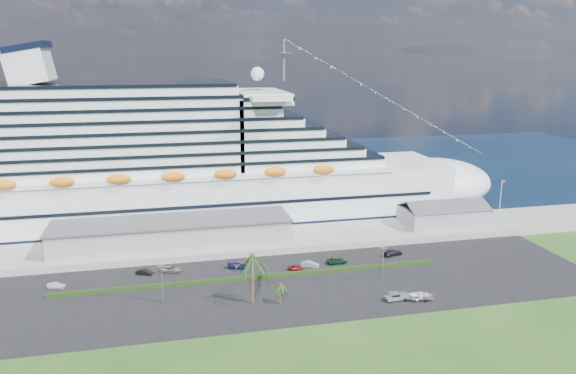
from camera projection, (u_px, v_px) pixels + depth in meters
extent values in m
plane|color=#224617|center=(305.00, 307.00, 113.83)|extent=(420.00, 420.00, 0.00)
cube|color=black|center=(292.00, 285.00, 124.23)|extent=(140.00, 38.00, 0.12)
cube|color=gray|center=(267.00, 240.00, 151.49)|extent=(240.00, 20.00, 1.80)
cube|color=black|center=(227.00, 174.00, 236.91)|extent=(420.00, 160.00, 0.02)
cube|color=silver|center=(187.00, 197.00, 168.16)|extent=(160.00, 30.00, 16.00)
ellipsoid|color=silver|center=(431.00, 183.00, 185.64)|extent=(40.00, 30.00, 16.00)
cube|color=black|center=(188.00, 218.00, 169.77)|extent=(164.00, 30.60, 2.40)
cube|color=silver|center=(141.00, 126.00, 160.43)|extent=(128.00, 26.00, 24.80)
cube|color=silver|center=(260.00, 96.00, 166.19)|extent=(14.00, 38.00, 3.20)
cube|color=silver|center=(29.00, 64.00, 150.20)|extent=(11.58, 14.00, 11.58)
cylinder|color=gray|center=(284.00, 60.00, 165.25)|extent=(0.70, 0.70, 12.00)
ellipsoid|color=orange|center=(173.00, 177.00, 150.01)|extent=(90.00, 2.40, 2.60)
ellipsoid|color=orange|center=(170.00, 156.00, 179.93)|extent=(90.00, 2.40, 2.60)
cube|color=black|center=(186.00, 194.00, 167.97)|extent=(144.00, 30.40, 0.90)
cube|color=gray|center=(173.00, 233.00, 145.11)|extent=(60.00, 14.00, 6.00)
cube|color=#4C4C54|center=(172.00, 221.00, 144.37)|extent=(61.00, 15.00, 0.40)
cube|color=gray|center=(444.00, 216.00, 162.07)|extent=(24.00, 12.00, 4.80)
cube|color=#4C4C54|center=(450.00, 206.00, 158.37)|extent=(24.00, 6.31, 2.74)
cube|color=#4C4C54|center=(440.00, 201.00, 164.05)|extent=(24.00, 6.31, 2.74)
cylinder|color=silver|center=(500.00, 200.00, 165.15)|extent=(0.16, 0.16, 12.00)
cube|color=red|center=(504.00, 181.00, 163.93)|extent=(1.00, 0.04, 0.70)
cube|color=black|center=(253.00, 277.00, 127.10)|extent=(88.00, 1.10, 0.90)
cylinder|color=gray|center=(162.00, 285.00, 114.31)|extent=(0.24, 0.24, 8.00)
cube|color=gray|center=(161.00, 266.00, 113.34)|extent=(1.60, 0.35, 0.35)
cylinder|color=gray|center=(383.00, 265.00, 124.80)|extent=(0.24, 0.24, 8.00)
cube|color=gray|center=(384.00, 248.00, 123.83)|extent=(1.60, 0.35, 0.35)
cylinder|color=#47301E|center=(253.00, 279.00, 114.19)|extent=(0.54, 0.54, 10.50)
sphere|color=#47301E|center=(252.00, 255.00, 112.95)|extent=(0.98, 0.98, 0.98)
cylinder|color=#47301E|center=(281.00, 294.00, 114.72)|extent=(0.35, 0.35, 4.20)
sphere|color=#47301E|center=(281.00, 285.00, 114.22)|extent=(0.73, 0.73, 0.73)
imported|color=white|center=(56.00, 285.00, 122.40)|extent=(4.22, 2.57, 1.34)
imported|color=black|center=(145.00, 272.00, 129.67)|extent=(4.31, 2.87, 1.34)
imported|color=gray|center=(171.00, 269.00, 131.30)|extent=(5.50, 3.87, 1.39)
imported|color=#151344|center=(238.00, 266.00, 133.39)|extent=(5.29, 3.52, 1.42)
imported|color=maroon|center=(296.00, 268.00, 132.30)|extent=(4.05, 2.70, 1.28)
imported|color=#999B9F|center=(310.00, 264.00, 134.17)|extent=(4.58, 3.07, 1.43)
imported|color=#0D3518|center=(337.00, 261.00, 136.53)|extent=(5.17, 2.50, 1.42)
imported|color=black|center=(392.00, 252.00, 141.91)|extent=(5.80, 3.58, 1.57)
cylinder|color=black|center=(391.00, 301.00, 115.14)|extent=(0.75, 0.30, 0.73)
cylinder|color=black|center=(387.00, 298.00, 116.79)|extent=(0.75, 0.30, 0.73)
cylinder|color=black|center=(405.00, 300.00, 115.84)|extent=(0.75, 0.30, 0.73)
cylinder|color=black|center=(402.00, 296.00, 117.49)|extent=(0.75, 0.30, 0.73)
cube|color=#A4A6AB|center=(397.00, 297.00, 116.27)|extent=(5.06, 2.14, 0.64)
cube|color=#A4A6AB|center=(403.00, 295.00, 116.47)|extent=(2.31, 1.92, 0.50)
cube|color=#A4A6AB|center=(394.00, 295.00, 115.98)|extent=(2.12, 1.87, 0.87)
cube|color=black|center=(394.00, 294.00, 115.95)|extent=(1.94, 1.90, 0.50)
cube|color=#A4A6AB|center=(388.00, 298.00, 115.76)|extent=(0.93, 1.79, 0.32)
cube|color=gray|center=(422.00, 298.00, 116.25)|extent=(5.02, 2.42, 0.13)
cylinder|color=gray|center=(412.00, 299.00, 115.77)|extent=(2.30, 0.40, 0.08)
cylinder|color=black|center=(426.00, 301.00, 115.51)|extent=(0.70, 0.32, 0.67)
cylinder|color=black|center=(422.00, 297.00, 117.29)|extent=(0.70, 0.32, 0.67)
imported|color=white|center=(422.00, 295.00, 116.11)|extent=(5.78, 4.48, 1.10)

